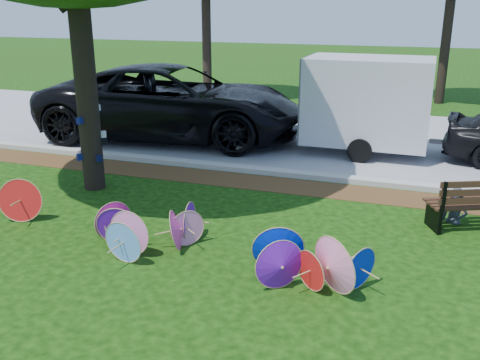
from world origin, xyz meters
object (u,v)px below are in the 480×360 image
object	(u,v)px
parasol_pile	(186,237)
person_left	(458,190)
cargo_trailer	(368,100)
black_van	(173,102)
park_bench	(478,201)

from	to	relation	value
parasol_pile	person_left	distance (m)	4.87
parasol_pile	cargo_trailer	xyz separation A→B (m)	(1.91, 7.10, 1.02)
cargo_trailer	parasol_pile	bearing A→B (deg)	-104.18
parasol_pile	cargo_trailer	distance (m)	7.43
parasol_pile	black_van	xyz separation A→B (m)	(-3.52, 6.95, 0.69)
black_van	cargo_trailer	world-z (taller)	cargo_trailer
black_van	park_bench	bearing A→B (deg)	-124.57
parasol_pile	cargo_trailer	bearing A→B (deg)	74.98
black_van	park_bench	distance (m)	8.90
park_bench	person_left	xyz separation A→B (m)	(-0.35, 0.05, 0.16)
parasol_pile	park_bench	bearing A→B (deg)	32.68
cargo_trailer	park_bench	xyz separation A→B (m)	(2.41, -4.33, -0.91)
black_van	person_left	bearing A→B (deg)	-125.38
parasol_pile	park_bench	distance (m)	5.13
person_left	cargo_trailer	bearing A→B (deg)	135.46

